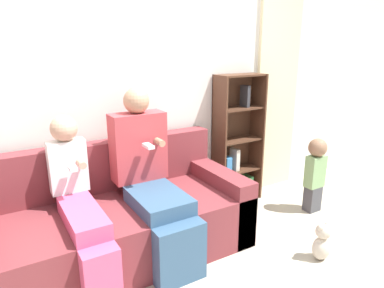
# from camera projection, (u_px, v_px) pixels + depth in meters

# --- Properties ---
(ground_plane) EXTENTS (14.00, 14.00, 0.00)m
(ground_plane) POSITION_uv_depth(u_px,v_px,m) (190.00, 277.00, 2.40)
(ground_plane) COLOR #B2A893
(back_wall) EXTENTS (10.00, 0.06, 2.55)m
(back_wall) POSITION_uv_depth(u_px,v_px,m) (129.00, 81.00, 2.87)
(back_wall) COLOR silver
(back_wall) RESTS_ON ground_plane
(curtain_panel) EXTENTS (0.55, 0.04, 2.14)m
(curtain_panel) POSITION_uv_depth(u_px,v_px,m) (277.00, 93.00, 3.72)
(curtain_panel) COLOR beige
(curtain_panel) RESTS_ON ground_plane
(couch) EXTENTS (1.97, 0.87, 0.83)m
(couch) POSITION_uv_depth(u_px,v_px,m) (117.00, 222.00, 2.59)
(couch) COLOR maroon
(couch) RESTS_ON ground_plane
(adult_seated) EXTENTS (0.42, 0.82, 1.26)m
(adult_seated) POSITION_uv_depth(u_px,v_px,m) (150.00, 174.00, 2.55)
(adult_seated) COLOR #335170
(adult_seated) RESTS_ON ground_plane
(child_seated) EXTENTS (0.26, 0.85, 1.10)m
(child_seated) POSITION_uv_depth(u_px,v_px,m) (80.00, 203.00, 2.27)
(child_seated) COLOR #DB4C75
(child_seated) RESTS_ON ground_plane
(toddler_standing) EXTENTS (0.18, 0.17, 0.73)m
(toddler_standing) POSITION_uv_depth(u_px,v_px,m) (315.00, 171.00, 3.26)
(toddler_standing) COLOR #47474C
(toddler_standing) RESTS_ON ground_plane
(bookshelf) EXTENTS (0.50, 0.24, 1.30)m
(bookshelf) POSITION_uv_depth(u_px,v_px,m) (236.00, 147.00, 3.49)
(bookshelf) COLOR #4C2D1E
(bookshelf) RESTS_ON ground_plane
(teddy_bear) EXTENTS (0.15, 0.12, 0.30)m
(teddy_bear) POSITION_uv_depth(u_px,v_px,m) (322.00, 242.00, 2.57)
(teddy_bear) COLOR beige
(teddy_bear) RESTS_ON ground_plane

